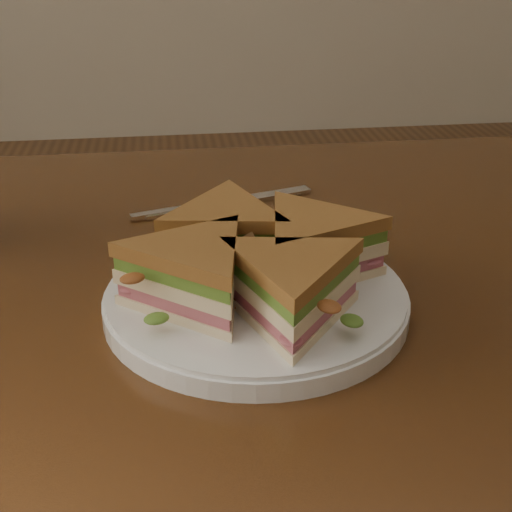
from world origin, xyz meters
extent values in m
cube|color=#321A0B|center=(0.00, 0.00, 0.73)|extent=(1.20, 0.80, 0.04)
cylinder|color=white|center=(-0.04, -0.04, 0.76)|extent=(0.25, 0.25, 0.02)
cube|color=silver|center=(-0.02, 0.07, 0.75)|extent=(0.13, 0.01, 0.00)
ellipsoid|color=silver|center=(-0.12, 0.07, 0.76)|extent=(0.05, 0.03, 0.01)
cube|color=silver|center=(-0.04, 0.19, 0.75)|extent=(0.20, 0.07, 0.00)
cube|color=silver|center=(-0.12, 0.16, 0.75)|extent=(0.05, 0.02, 0.00)
camera|label=1|loc=(-0.11, -0.56, 1.05)|focal=50.00mm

